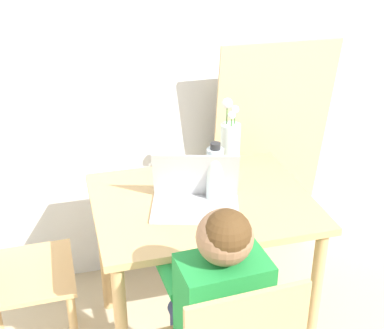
% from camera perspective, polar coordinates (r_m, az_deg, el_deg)
% --- Properties ---
extents(wall_back, '(6.40, 0.05, 2.50)m').
position_cam_1_polar(wall_back, '(2.62, -2.31, 12.97)').
color(wall_back, silver).
rests_on(wall_back, ground_plane).
extents(dining_table, '(0.90, 0.71, 0.74)m').
position_cam_1_polar(dining_table, '(2.29, 1.08, -6.21)').
color(dining_table, tan).
rests_on(dining_table, ground_plane).
extents(chair_spare, '(0.41, 0.41, 0.89)m').
position_cam_1_polar(chair_spare, '(2.39, -19.03, -10.94)').
color(chair_spare, tan).
rests_on(chair_spare, ground_plane).
extents(person_seated, '(0.31, 0.44, 1.05)m').
position_cam_1_polar(person_seated, '(1.84, 2.62, -14.41)').
color(person_seated, '#1E8438').
rests_on(person_seated, ground_plane).
extents(laptop, '(0.40, 0.32, 0.22)m').
position_cam_1_polar(laptop, '(2.16, 0.37, -3.24)').
color(laptop, '#B2B2B7').
rests_on(laptop, dining_table).
extents(flower_vase, '(0.09, 0.09, 0.36)m').
position_cam_1_polar(flower_vase, '(2.39, 4.07, 2.05)').
color(flower_vase, silver).
rests_on(flower_vase, dining_table).
extents(water_bottle, '(0.07, 0.07, 0.26)m').
position_cam_1_polar(water_bottle, '(2.17, 2.44, -1.03)').
color(water_bottle, silver).
rests_on(water_bottle, dining_table).
extents(cardboard_panel, '(0.60, 0.19, 1.28)m').
position_cam_1_polar(cardboard_panel, '(2.84, 8.06, 0.64)').
color(cardboard_panel, tan).
rests_on(cardboard_panel, ground_plane).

